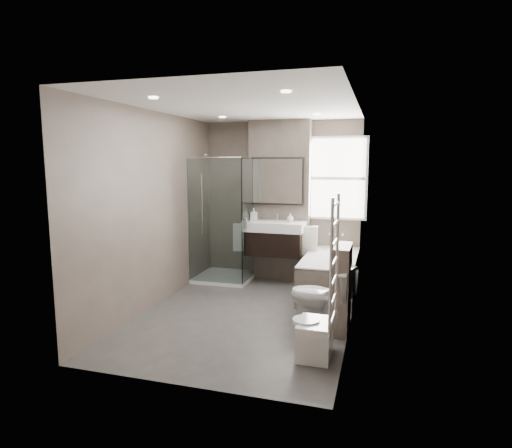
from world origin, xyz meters
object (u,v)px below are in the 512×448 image
at_px(bathtub, 330,273).
at_px(bidet, 314,338).
at_px(toilet, 321,297).
at_px(vanity, 275,238).

xyz_separation_m(bathtub, bidet, (0.09, -2.11, -0.12)).
bearing_deg(bidet, toilet, 93.43).
bearing_deg(bidet, vanity, 112.66).
relative_size(bathtub, toilet, 2.10).
relative_size(toilet, bidet, 1.60).
bearing_deg(toilet, bathtub, -163.83).
xyz_separation_m(vanity, toilet, (0.97, -1.68, -0.36)).
relative_size(vanity, bathtub, 0.59).
height_order(toilet, bidet, toilet).
xyz_separation_m(bathtub, toilet, (0.05, -1.36, 0.06)).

